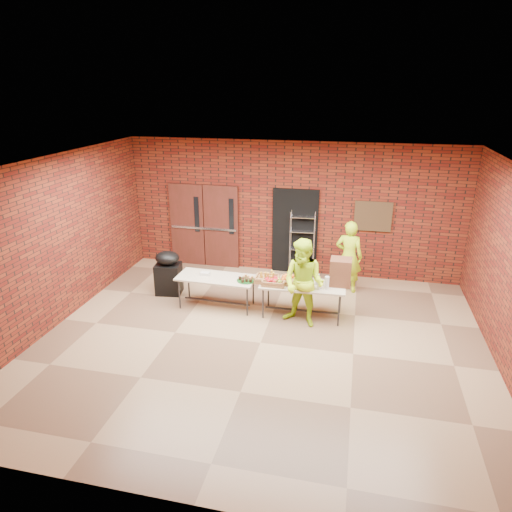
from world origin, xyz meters
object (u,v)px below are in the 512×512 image
at_px(wire_rack, 302,244).
at_px(table_left, 216,279).
at_px(covered_grill, 168,272).
at_px(volunteer_man, 304,283).
at_px(coffee_dispenser, 341,272).
at_px(volunteer_woman, 349,257).
at_px(table_right, 303,287).

height_order(wire_rack, table_left, wire_rack).
height_order(covered_grill, volunteer_man, volunteer_man).
distance_m(coffee_dispenser, volunteer_man, 0.83).
relative_size(table_left, volunteer_man, 0.96).
distance_m(table_left, volunteer_woman, 2.99).
bearing_deg(volunteer_woman, volunteer_man, 74.30).
distance_m(wire_rack, volunteer_man, 2.46).
bearing_deg(covered_grill, coffee_dispenser, -11.76).
distance_m(table_left, table_right, 1.80).
bearing_deg(table_right, wire_rack, 96.05).
height_order(coffee_dispenser, covered_grill, coffee_dispenser).
bearing_deg(volunteer_man, table_left, -171.55).
distance_m(covered_grill, volunteer_man, 3.20).
xyz_separation_m(table_left, covered_grill, (-1.24, 0.39, -0.12)).
relative_size(volunteer_woman, volunteer_man, 0.95).
relative_size(table_left, covered_grill, 1.67).
xyz_separation_m(table_left, volunteer_woman, (2.64, 1.40, 0.21)).
height_order(table_left, volunteer_man, volunteer_man).
xyz_separation_m(wire_rack, table_right, (0.29, -2.10, -0.17)).
xyz_separation_m(table_left, volunteer_man, (1.85, -0.35, 0.25)).
height_order(table_right, volunteer_woman, volunteer_woman).
bearing_deg(table_right, coffee_dispenser, 10.08).
distance_m(table_left, coffee_dispenser, 2.54).
xyz_separation_m(wire_rack, volunteer_woman, (1.13, -0.69, 0.02)).
xyz_separation_m(table_right, coffee_dispenser, (0.72, 0.15, 0.33)).
relative_size(covered_grill, volunteer_woman, 0.60).
xyz_separation_m(table_right, volunteer_woman, (0.84, 1.41, 0.19)).
bearing_deg(coffee_dispenser, volunteer_man, -143.71).
distance_m(volunteer_woman, volunteer_man, 1.92).
relative_size(table_left, table_right, 0.97).
height_order(coffee_dispenser, volunteer_man, volunteer_man).
bearing_deg(volunteer_woman, table_left, 36.42).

